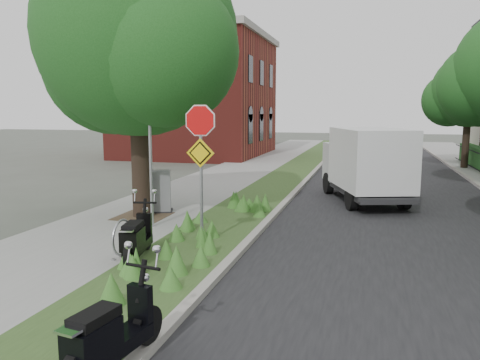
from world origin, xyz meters
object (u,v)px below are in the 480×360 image
(box_truck, at_px, (366,161))
(utility_cabinet, at_px, (157,192))
(sign_assembly, at_px, (201,146))
(scooter_near, at_px, (136,241))
(scooter_far, at_px, (105,342))

(box_truck, xyz_separation_m, utility_cabinet, (-5.91, -3.78, -0.69))
(sign_assembly, distance_m, scooter_near, 2.46)
(sign_assembly, bearing_deg, box_truck, 62.93)
(scooter_far, bearing_deg, box_truck, 77.43)
(sign_assembly, xyz_separation_m, box_truck, (3.42, 6.70, -0.93))
(utility_cabinet, bearing_deg, scooter_near, -69.50)
(scooter_near, xyz_separation_m, box_truck, (4.29, 8.12, 0.89))
(scooter_near, bearing_deg, utility_cabinet, 110.50)
(scooter_near, height_order, scooter_far, scooter_far)
(scooter_near, xyz_separation_m, utility_cabinet, (-1.62, 4.34, 0.20))
(scooter_near, relative_size, utility_cabinet, 1.37)
(scooter_far, bearing_deg, sign_assembly, 98.44)
(scooter_near, distance_m, box_truck, 9.22)
(box_truck, bearing_deg, scooter_far, -102.57)
(sign_assembly, bearing_deg, scooter_near, -121.33)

